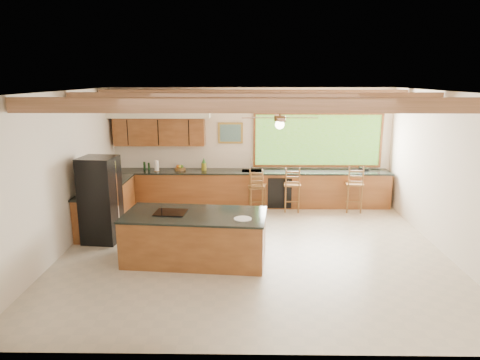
{
  "coord_description": "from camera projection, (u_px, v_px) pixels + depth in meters",
  "views": [
    {
      "loc": [
        -0.15,
        -7.76,
        3.25
      ],
      "look_at": [
        -0.27,
        0.8,
        1.19
      ],
      "focal_mm": 32.0,
      "sensor_mm": 36.0,
      "label": 1
    }
  ],
  "objects": [
    {
      "name": "counter_run",
      "position": [
        219.0,
        192.0,
        10.65
      ],
      "size": [
        7.12,
        3.1,
        1.25
      ],
      "color": "brown",
      "rests_on": "ground"
    },
    {
      "name": "bar_stool_a",
      "position": [
        256.0,
        188.0,
        10.49
      ],
      "size": [
        0.4,
        0.4,
        1.0
      ],
      "rotation": [
        0.0,
        0.0,
        0.11
      ],
      "color": "brown",
      "rests_on": "ground"
    },
    {
      "name": "ground",
      "position": [
        253.0,
        249.0,
        8.3
      ],
      "size": [
        7.2,
        7.2,
        0.0
      ],
      "primitive_type": "plane",
      "color": "#B9AF9A",
      "rests_on": "ground"
    },
    {
      "name": "bar_stool_c",
      "position": [
        293.0,
        185.0,
        10.45
      ],
      "size": [
        0.44,
        0.44,
        1.13
      ],
      "rotation": [
        0.0,
        0.0,
        -0.09
      ],
      "color": "brown",
      "rests_on": "ground"
    },
    {
      "name": "bar_stool_b",
      "position": [
        258.0,
        186.0,
        10.47
      ],
      "size": [
        0.47,
        0.47,
        1.1
      ],
      "rotation": [
        0.0,
        0.0,
        -0.21
      ],
      "color": "brown",
      "rests_on": "ground"
    },
    {
      "name": "island",
      "position": [
        195.0,
        237.0,
        7.72
      ],
      "size": [
        2.62,
        1.4,
        0.9
      ],
      "rotation": [
        0.0,
        0.0,
        -0.09
      ],
      "color": "brown",
      "rests_on": "ground"
    },
    {
      "name": "room_shell",
      "position": [
        245.0,
        131.0,
        8.42
      ],
      "size": [
        7.27,
        6.54,
        3.02
      ],
      "color": "silver",
      "rests_on": "ground"
    },
    {
      "name": "refrigerator",
      "position": [
        101.0,
        200.0,
        8.53
      ],
      "size": [
        0.74,
        0.72,
        1.73
      ],
      "rotation": [
        0.0,
        0.0,
        -0.1
      ],
      "color": "black",
      "rests_on": "ground"
    },
    {
      "name": "bar_stool_d",
      "position": [
        355.0,
        185.0,
        10.42
      ],
      "size": [
        0.45,
        0.45,
        1.17
      ],
      "rotation": [
        0.0,
        0.0,
        -0.08
      ],
      "color": "brown",
      "rests_on": "ground"
    }
  ]
}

